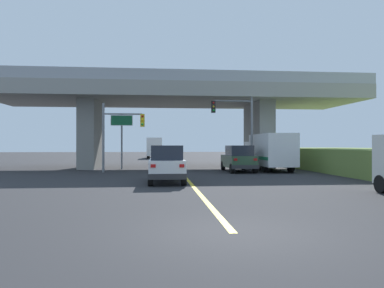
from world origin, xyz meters
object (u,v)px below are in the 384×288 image
(suv_lead, at_px, (166,164))
(sedan_oncoming, at_px, (162,154))
(suv_crossing, at_px, (238,159))
(highway_sign, at_px, (122,128))
(box_truck, at_px, (269,151))
(traffic_signal_nearside, at_px, (239,121))
(semi_truck_distant, at_px, (155,148))
(traffic_signal_farside, at_px, (118,129))

(suv_lead, bearing_deg, sedan_oncoming, 89.91)
(suv_crossing, height_order, sedan_oncoming, same)
(suv_crossing, bearing_deg, highway_sign, 156.87)
(suv_crossing, xyz_separation_m, sedan_oncoming, (-5.66, 15.14, -0.00))
(highway_sign, bearing_deg, box_truck, -12.68)
(sedan_oncoming, bearing_deg, traffic_signal_nearside, -66.60)
(highway_sign, xyz_separation_m, semi_truck_distant, (2.53, 26.62, -1.87))
(suv_lead, height_order, box_truck, box_truck)
(traffic_signal_nearside, bearing_deg, suv_crossing, -103.80)
(box_truck, xyz_separation_m, sedan_oncoming, (-8.45, 13.94, -0.55))
(box_truck, xyz_separation_m, semi_truck_distant, (-9.50, 29.32, 0.12))
(suv_crossing, bearing_deg, traffic_signal_nearside, 76.03)
(suv_lead, xyz_separation_m, sedan_oncoming, (0.03, 22.58, -0.00))
(suv_lead, bearing_deg, box_truck, 45.53)
(traffic_signal_nearside, distance_m, traffic_signal_farside, 9.55)
(suv_lead, relative_size, traffic_signal_farside, 0.90)
(suv_lead, distance_m, sedan_oncoming, 22.58)
(suv_crossing, bearing_deg, traffic_signal_farside, 177.42)
(box_truck, bearing_deg, suv_lead, -134.47)
(traffic_signal_nearside, bearing_deg, semi_truck_distant, 103.53)
(traffic_signal_nearside, relative_size, highway_sign, 1.29)
(box_truck, distance_m, semi_truck_distant, 30.83)
(suv_crossing, relative_size, semi_truck_distant, 0.61)
(sedan_oncoming, bearing_deg, semi_truck_distant, 93.91)
(box_truck, height_order, traffic_signal_nearside, traffic_signal_nearside)
(traffic_signal_nearside, distance_m, highway_sign, 9.91)
(suv_crossing, relative_size, sedan_oncoming, 1.10)
(semi_truck_distant, bearing_deg, traffic_signal_nearside, -76.47)
(suv_lead, bearing_deg, highway_sign, 107.32)
(box_truck, bearing_deg, suv_crossing, -156.71)
(box_truck, relative_size, traffic_signal_nearside, 1.22)
(traffic_signal_nearside, relative_size, traffic_signal_farside, 1.18)
(suv_lead, relative_size, box_truck, 0.62)
(suv_crossing, height_order, traffic_signal_farside, traffic_signal_farside)
(traffic_signal_nearside, bearing_deg, highway_sign, 164.83)
(semi_truck_distant, bearing_deg, box_truck, -72.04)
(semi_truck_distant, bearing_deg, highway_sign, -95.42)
(suv_lead, distance_m, suv_crossing, 9.37)
(suv_lead, distance_m, highway_sign, 12.16)
(traffic_signal_farside, bearing_deg, suv_lead, -66.13)
(suv_lead, distance_m, box_truck, 12.13)
(traffic_signal_farside, distance_m, highway_sign, 3.54)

